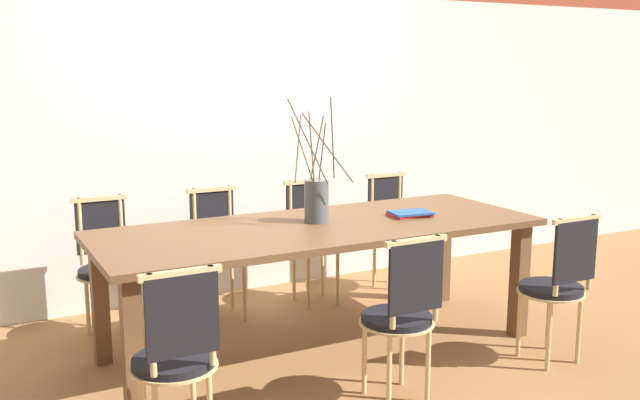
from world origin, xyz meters
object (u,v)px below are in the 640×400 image
dining_table (320,240)px  chair_near_center (558,282)px  vase_centerpiece (316,199)px  book_stack (410,214)px  chair_far_center (313,236)px

dining_table → chair_near_center: 1.39m
dining_table → vase_centerpiece: bearing=77.8°
dining_table → book_stack: 0.63m
chair_far_center → book_stack: chair_far_center is taller
vase_centerpiece → dining_table: bearing=-102.2°
dining_table → chair_far_center: size_ratio=2.98×
chair_near_center → chair_far_center: 1.80m
chair_near_center → chair_far_center: size_ratio=1.00×
chair_near_center → vase_centerpiece: (-1.09, 0.90, 0.43)m
chair_far_center → book_stack: (0.25, -0.86, 0.30)m
dining_table → book_stack: book_stack is taller
vase_centerpiece → book_stack: bearing=-11.2°
dining_table → vase_centerpiece: size_ratio=3.51×
dining_table → chair_far_center: bearing=65.7°
chair_far_center → book_stack: bearing=106.0°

